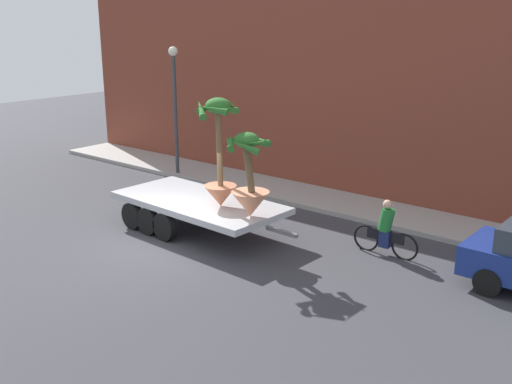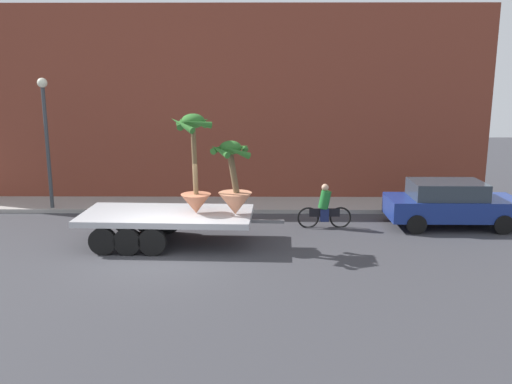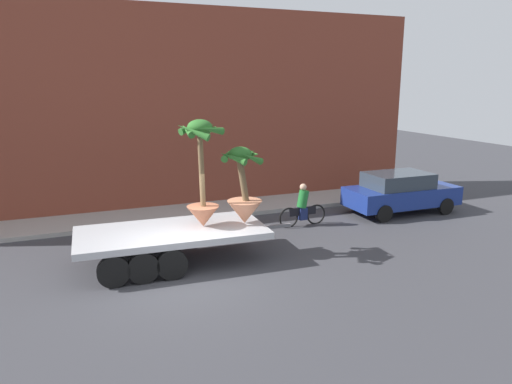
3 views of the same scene
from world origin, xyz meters
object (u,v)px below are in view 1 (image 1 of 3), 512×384
(potted_palm_rear, at_px, (249,183))
(street_lamp, at_px, (175,94))
(flatbed_trailer, at_px, (193,205))
(cyclist, at_px, (386,231))
(potted_palm_middle, at_px, (219,157))

(potted_palm_rear, xyz_separation_m, street_lamp, (-7.12, 4.14, 1.35))
(flatbed_trailer, bearing_deg, cyclist, 18.99)
(potted_palm_rear, relative_size, street_lamp, 0.46)
(potted_palm_middle, xyz_separation_m, cyclist, (4.14, 1.88, -1.71))
(potted_palm_rear, distance_m, cyclist, 3.79)
(flatbed_trailer, xyz_separation_m, street_lamp, (-4.82, 3.94, 2.47))
(potted_palm_rear, distance_m, potted_palm_middle, 1.29)
(potted_palm_middle, relative_size, cyclist, 1.63)
(street_lamp, bearing_deg, cyclist, -11.90)
(street_lamp, bearing_deg, potted_palm_rear, -30.20)
(potted_palm_middle, bearing_deg, potted_palm_rear, -6.46)
(cyclist, xyz_separation_m, street_lamp, (-10.08, 2.12, 2.56))
(cyclist, relative_size, street_lamp, 0.38)
(cyclist, bearing_deg, street_lamp, 168.10)
(flatbed_trailer, distance_m, cyclist, 5.57)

